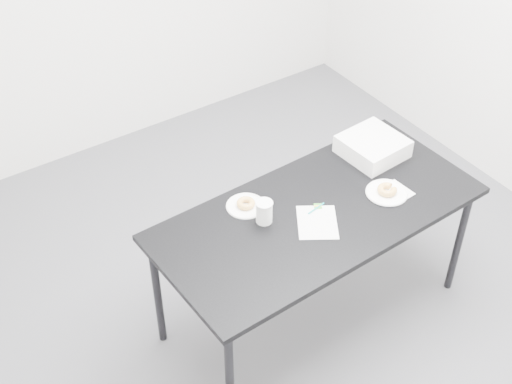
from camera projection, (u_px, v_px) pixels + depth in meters
floor at (266, 302)px, 4.20m from camera, size 4.00×4.00×0.00m
table at (317, 220)px, 3.68m from camera, size 1.74×0.87×0.78m
scorecard at (317, 222)px, 3.58m from camera, size 0.30×0.32×0.00m
logo_patch at (318, 206)px, 3.67m from camera, size 0.06×0.06×0.00m
pen at (316, 208)px, 3.65m from camera, size 0.12×0.03×0.01m
napkin at (395, 192)px, 3.75m from camera, size 0.16×0.16×0.00m
plate_near at (387, 193)px, 3.74m from camera, size 0.22×0.22×0.01m
donut_near at (387, 190)px, 3.73m from camera, size 0.11×0.11×0.03m
plate_far at (246, 206)px, 3.67m from camera, size 0.20×0.20×0.01m
donut_far at (246, 203)px, 3.66m from camera, size 0.12×0.12×0.03m
coffee_cup at (264, 212)px, 3.54m from camera, size 0.08×0.08×0.12m
cup_lid at (357, 158)px, 3.97m from camera, size 0.09×0.09×0.01m
bakery_box at (373, 146)px, 3.98m from camera, size 0.34×0.34×0.11m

